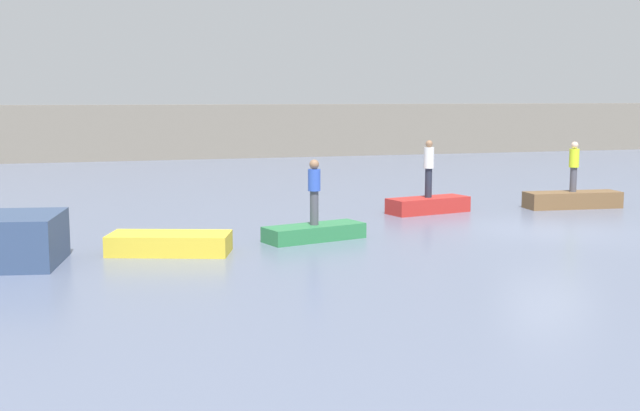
{
  "coord_description": "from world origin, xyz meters",
  "views": [
    {
      "loc": [
        -12.48,
        -19.18,
        3.7
      ],
      "look_at": [
        -5.61,
        3.38,
        0.49
      ],
      "focal_mm": 45.32,
      "sensor_mm": 36.0,
      "label": 1
    }
  ],
  "objects_px": {
    "rowboat_green": "(314,232)",
    "person_blue_shirt": "(314,188)",
    "person_white_shirt": "(429,166)",
    "person_hiviz_shirt": "(574,164)",
    "rowboat_brown": "(572,200)",
    "rowboat_yellow": "(170,243)",
    "rowboat_red": "(428,205)"
  },
  "relations": [
    {
      "from": "rowboat_yellow",
      "to": "person_blue_shirt",
      "type": "bearing_deg",
      "value": 29.83
    },
    {
      "from": "person_blue_shirt",
      "to": "person_white_shirt",
      "type": "distance_m",
      "value": 6.08
    },
    {
      "from": "rowboat_yellow",
      "to": "person_hiviz_shirt",
      "type": "height_order",
      "value": "person_hiviz_shirt"
    },
    {
      "from": "rowboat_green",
      "to": "person_hiviz_shirt",
      "type": "xyz_separation_m",
      "value": [
        9.93,
        3.29,
        1.27
      ]
    },
    {
      "from": "rowboat_red",
      "to": "person_white_shirt",
      "type": "bearing_deg",
      "value": 168.01
    },
    {
      "from": "rowboat_green",
      "to": "person_white_shirt",
      "type": "xyz_separation_m",
      "value": [
        4.86,
        3.65,
        1.31
      ]
    },
    {
      "from": "person_blue_shirt",
      "to": "person_white_shirt",
      "type": "bearing_deg",
      "value": 36.85
    },
    {
      "from": "person_hiviz_shirt",
      "to": "person_blue_shirt",
      "type": "bearing_deg",
      "value": -161.66
    },
    {
      "from": "rowboat_brown",
      "to": "rowboat_green",
      "type": "bearing_deg",
      "value": -156.17
    },
    {
      "from": "rowboat_red",
      "to": "rowboat_brown",
      "type": "xyz_separation_m",
      "value": [
        5.07,
        -0.35,
        0.02
      ]
    },
    {
      "from": "rowboat_yellow",
      "to": "rowboat_brown",
      "type": "bearing_deg",
      "value": 35.18
    },
    {
      "from": "rowboat_yellow",
      "to": "rowboat_red",
      "type": "xyz_separation_m",
      "value": [
        8.64,
        4.38,
        0.0
      ]
    },
    {
      "from": "rowboat_green",
      "to": "rowboat_brown",
      "type": "relative_size",
      "value": 0.83
    },
    {
      "from": "rowboat_red",
      "to": "person_blue_shirt",
      "type": "xyz_separation_m",
      "value": [
        -4.86,
        -3.65,
        1.1
      ]
    },
    {
      "from": "rowboat_green",
      "to": "person_white_shirt",
      "type": "height_order",
      "value": "person_white_shirt"
    },
    {
      "from": "rowboat_brown",
      "to": "person_white_shirt",
      "type": "xyz_separation_m",
      "value": [
        -5.07,
        0.35,
        1.23
      ]
    },
    {
      "from": "person_blue_shirt",
      "to": "person_hiviz_shirt",
      "type": "xyz_separation_m",
      "value": [
        9.93,
        3.29,
        0.12
      ]
    },
    {
      "from": "person_blue_shirt",
      "to": "person_hiviz_shirt",
      "type": "height_order",
      "value": "person_hiviz_shirt"
    },
    {
      "from": "person_hiviz_shirt",
      "to": "rowboat_brown",
      "type": "bearing_deg",
      "value": -135.0
    },
    {
      "from": "rowboat_yellow",
      "to": "rowboat_green",
      "type": "height_order",
      "value": "rowboat_yellow"
    },
    {
      "from": "person_white_shirt",
      "to": "person_hiviz_shirt",
      "type": "distance_m",
      "value": 5.08
    },
    {
      "from": "person_blue_shirt",
      "to": "person_white_shirt",
      "type": "xyz_separation_m",
      "value": [
        4.86,
        3.65,
        0.16
      ]
    },
    {
      "from": "rowboat_yellow",
      "to": "rowboat_green",
      "type": "relative_size",
      "value": 1.06
    },
    {
      "from": "rowboat_green",
      "to": "person_blue_shirt",
      "type": "bearing_deg",
      "value": 0.0
    },
    {
      "from": "rowboat_red",
      "to": "person_white_shirt",
      "type": "relative_size",
      "value": 1.48
    },
    {
      "from": "rowboat_brown",
      "to": "person_blue_shirt",
      "type": "height_order",
      "value": "person_blue_shirt"
    },
    {
      "from": "rowboat_green",
      "to": "rowboat_red",
      "type": "relative_size",
      "value": 0.99
    },
    {
      "from": "person_blue_shirt",
      "to": "person_hiviz_shirt",
      "type": "relative_size",
      "value": 1.02
    },
    {
      "from": "person_white_shirt",
      "to": "rowboat_red",
      "type": "bearing_deg",
      "value": 0.0
    },
    {
      "from": "rowboat_green",
      "to": "person_white_shirt",
      "type": "distance_m",
      "value": 6.22
    },
    {
      "from": "rowboat_brown",
      "to": "rowboat_red",
      "type": "bearing_deg",
      "value": -178.49
    },
    {
      "from": "person_white_shirt",
      "to": "person_hiviz_shirt",
      "type": "bearing_deg",
      "value": -3.99
    }
  ]
}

